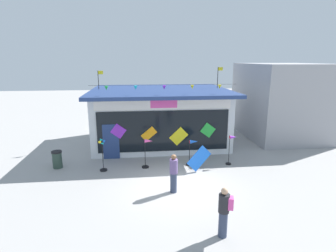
% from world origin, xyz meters
% --- Properties ---
extents(ground_plane, '(80.00, 80.00, 0.00)m').
position_xyz_m(ground_plane, '(0.00, 0.00, 0.00)').
color(ground_plane, '#9E9B99').
extents(kite_shop_building, '(8.65, 6.90, 4.99)m').
position_xyz_m(kite_shop_building, '(-0.23, 6.57, 1.83)').
color(kite_shop_building, silver).
rests_on(kite_shop_building, ground_plane).
extents(wind_spinner_far_left, '(0.37, 0.37, 1.70)m').
position_xyz_m(wind_spinner_far_left, '(-3.47, 1.97, 0.86)').
color(wind_spinner_far_left, black).
rests_on(wind_spinner_far_left, ground_plane).
extents(wind_spinner_left, '(0.59, 0.37, 1.53)m').
position_xyz_m(wind_spinner_left, '(-1.24, 2.16, 0.92)').
color(wind_spinner_left, black).
rests_on(wind_spinner_left, ground_plane).
extents(wind_spinner_center_left, '(0.63, 0.35, 1.40)m').
position_xyz_m(wind_spinner_center_left, '(1.13, 2.24, 0.94)').
color(wind_spinner_center_left, black).
rests_on(wind_spinner_center_left, ground_plane).
extents(wind_spinner_center_right, '(0.52, 0.29, 1.61)m').
position_xyz_m(wind_spinner_center_right, '(3.21, 2.10, 1.10)').
color(wind_spinner_center_right, black).
rests_on(wind_spinner_center_right, ground_plane).
extents(person_near_camera, '(0.34, 0.34, 1.68)m').
position_xyz_m(person_near_camera, '(-0.24, -0.66, 0.86)').
color(person_near_camera, '#333D56').
rests_on(person_near_camera, ground_plane).
extents(person_mid_plaza, '(0.47, 0.37, 1.68)m').
position_xyz_m(person_mid_plaza, '(0.93, -3.78, 0.89)').
color(person_mid_plaza, '#333D56').
rests_on(person_mid_plaza, ground_plane).
extents(trash_bin, '(0.52, 0.52, 0.90)m').
position_xyz_m(trash_bin, '(-5.87, 2.64, 0.46)').
color(trash_bin, '#2D4238').
rests_on(trash_bin, ground_plane).
extents(display_kite_on_ground, '(1.30, 0.28, 1.30)m').
position_xyz_m(display_kite_on_ground, '(1.32, 1.45, 0.65)').
color(display_kite_on_ground, blue).
rests_on(display_kite_on_ground, ground_plane).
extents(neighbour_building, '(5.05, 6.46, 5.19)m').
position_xyz_m(neighbour_building, '(8.59, 7.33, 2.60)').
color(neighbour_building, '#99999E').
rests_on(neighbour_building, ground_plane).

